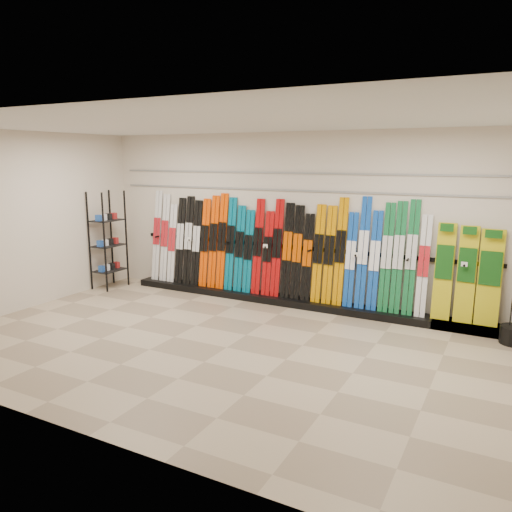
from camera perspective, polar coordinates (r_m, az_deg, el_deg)
The scene contains 10 objects.
floor at distance 6.96m, azimuth -3.36°, elevation -10.40°, with size 8.00×8.00×0.00m, color gray.
back_wall at distance 8.77m, azimuth 5.02°, elevation 4.21°, with size 8.00×8.00×0.00m, color beige.
left_wall at distance 9.28m, azimuth -25.18°, elevation 3.56°, with size 5.00×5.00×0.00m, color beige.
ceiling at distance 6.49m, azimuth -3.67°, elevation 15.05°, with size 8.00×8.00×0.00m, color silver.
ski_rack_base at distance 8.78m, azimuth 5.65°, elevation -5.40°, with size 8.00×0.40×0.12m, color black.
skis at distance 8.90m, azimuth 1.93°, elevation 0.81°, with size 5.38×0.28×1.82m.
snowboards at distance 8.09m, azimuth 23.01°, elevation -1.98°, with size 0.94×0.23×1.47m.
accessory_rack at distance 10.27m, azimuth -16.55°, elevation 1.77°, with size 0.40×0.60×1.92m, color black.
slatwall_rail_0 at distance 8.71m, azimuth 5.02°, elevation 7.46°, with size 7.60×0.02×0.03m, color gray.
slatwall_rail_1 at distance 8.69m, azimuth 5.05°, elevation 9.43°, with size 7.60×0.02×0.03m, color gray.
Camera 1 is at (3.37, -5.53, 2.56)m, focal length 35.00 mm.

